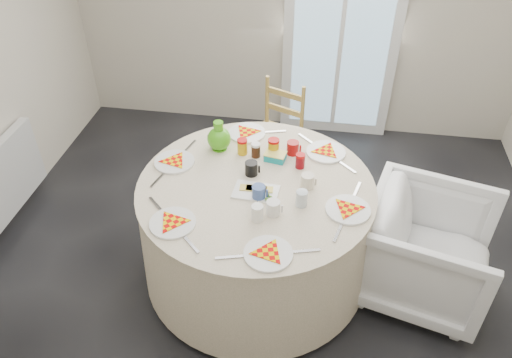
# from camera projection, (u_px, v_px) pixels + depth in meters

# --- Properties ---
(floor) EXTENTS (4.00, 4.00, 0.00)m
(floor) POSITION_uv_depth(u_px,v_px,m) (262.00, 275.00, 3.42)
(floor) COLOR black
(floor) RESTS_ON ground
(glass_door) EXTENTS (1.00, 0.08, 2.10)m
(glass_door) POSITION_uv_depth(u_px,v_px,m) (343.00, 24.00, 4.23)
(glass_door) COLOR silver
(glass_door) RESTS_ON floor
(table) EXTENTS (1.48, 1.48, 0.75)m
(table) POSITION_uv_depth(u_px,v_px,m) (256.00, 230.00, 3.23)
(table) COLOR beige
(table) RESTS_ON floor
(wooden_chair) EXTENTS (0.49, 0.49, 0.85)m
(wooden_chair) POSITION_uv_depth(u_px,v_px,m) (274.00, 131.00, 3.99)
(wooden_chair) COLOR tan
(wooden_chair) RESTS_ON floor
(armchair) EXTENTS (0.88, 0.92, 0.78)m
(armchair) POSITION_uv_depth(u_px,v_px,m) (429.00, 247.00, 3.10)
(armchair) COLOR white
(armchair) RESTS_ON floor
(place_settings) EXTENTS (1.71, 1.71, 0.03)m
(place_settings) POSITION_uv_depth(u_px,v_px,m) (256.00, 183.00, 2.99)
(place_settings) COLOR white
(place_settings) RESTS_ON table
(jar_cluster) EXTENTS (0.47, 0.28, 0.13)m
(jar_cluster) POSITION_uv_depth(u_px,v_px,m) (269.00, 151.00, 3.16)
(jar_cluster) COLOR brown
(jar_cluster) RESTS_ON table
(butter_tub) EXTENTS (0.15, 0.12, 0.05)m
(butter_tub) POSITION_uv_depth(u_px,v_px,m) (275.00, 155.00, 3.19)
(butter_tub) COLOR #0F98A1
(butter_tub) RESTS_ON table
(green_pitcher) EXTENTS (0.16, 0.16, 0.20)m
(green_pitcher) POSITION_uv_depth(u_px,v_px,m) (219.00, 133.00, 3.23)
(green_pitcher) COLOR #42A816
(green_pitcher) RESTS_ON table
(cheese_platter) EXTENTS (0.28, 0.19, 0.03)m
(cheese_platter) POSITION_uv_depth(u_px,v_px,m) (256.00, 190.00, 2.94)
(cheese_platter) COLOR white
(cheese_platter) RESTS_ON table
(mugs_glasses) EXTENTS (0.68, 0.68, 0.11)m
(mugs_glasses) POSITION_uv_depth(u_px,v_px,m) (278.00, 181.00, 2.94)
(mugs_glasses) COLOR #AFAFAF
(mugs_glasses) RESTS_ON table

